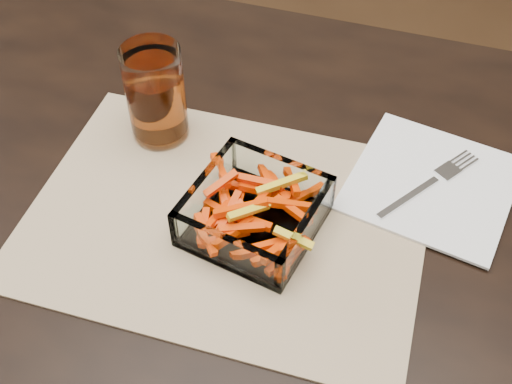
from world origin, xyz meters
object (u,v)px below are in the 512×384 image
at_px(dining_table, 238,279).
at_px(fork, 431,182).
at_px(tumbler, 156,97).
at_px(glass_bowl, 254,214).

height_order(dining_table, fork, fork).
distance_m(dining_table, tumbler, 0.25).
bearing_deg(fork, glass_bowl, -111.15).
bearing_deg(dining_table, fork, 35.33).
bearing_deg(tumbler, dining_table, -41.15).
bearing_deg(tumbler, glass_bowl, -34.18).
bearing_deg(fork, tumbler, -143.14).
relative_size(dining_table, fork, 11.23).
relative_size(glass_bowl, tumbler, 1.24).
xyz_separation_m(glass_bowl, fork, (0.18, 0.12, -0.02)).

